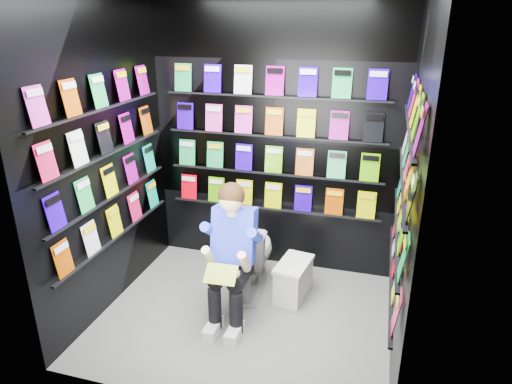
# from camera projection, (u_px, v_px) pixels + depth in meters

# --- Properties ---
(floor) EXTENTS (2.40, 2.40, 0.00)m
(floor) POSITION_uv_depth(u_px,v_px,m) (245.00, 317.00, 3.90)
(floor) COLOR slate
(floor) RESTS_ON ground
(wall_back) EXTENTS (2.40, 0.04, 2.60)m
(wall_back) POSITION_uv_depth(u_px,v_px,m) (275.00, 141.00, 4.33)
(wall_back) COLOR black
(wall_back) RESTS_ON floor
(wall_front) EXTENTS (2.40, 0.04, 2.60)m
(wall_front) POSITION_uv_depth(u_px,v_px,m) (189.00, 227.00, 2.54)
(wall_front) COLOR black
(wall_front) RESTS_ON floor
(wall_left) EXTENTS (0.04, 2.00, 2.60)m
(wall_left) POSITION_uv_depth(u_px,v_px,m) (104.00, 160.00, 3.74)
(wall_left) COLOR black
(wall_left) RESTS_ON floor
(wall_right) EXTENTS (0.04, 2.00, 2.60)m
(wall_right) POSITION_uv_depth(u_px,v_px,m) (410.00, 188.00, 3.12)
(wall_right) COLOR black
(wall_right) RESTS_ON floor
(comics_back) EXTENTS (2.10, 0.06, 1.37)m
(comics_back) POSITION_uv_depth(u_px,v_px,m) (274.00, 141.00, 4.30)
(comics_back) COLOR #C31549
(comics_back) RESTS_ON wall_back
(comics_left) EXTENTS (0.06, 1.70, 1.37)m
(comics_left) POSITION_uv_depth(u_px,v_px,m) (107.00, 160.00, 3.73)
(comics_left) COLOR #C31549
(comics_left) RESTS_ON wall_left
(comics_right) EXTENTS (0.06, 1.70, 1.37)m
(comics_right) POSITION_uv_depth(u_px,v_px,m) (405.00, 187.00, 3.13)
(comics_right) COLOR #C31549
(comics_right) RESTS_ON wall_right
(toilet) EXTENTS (0.46, 0.77, 0.73)m
(toilet) POSITION_uv_depth(u_px,v_px,m) (249.00, 254.00, 4.17)
(toilet) COLOR white
(toilet) RESTS_ON floor
(longbox) EXTENTS (0.29, 0.45, 0.32)m
(longbox) POSITION_uv_depth(u_px,v_px,m) (293.00, 281.00, 4.13)
(longbox) COLOR silver
(longbox) RESTS_ON floor
(longbox_lid) EXTENTS (0.32, 0.48, 0.03)m
(longbox_lid) POSITION_uv_depth(u_px,v_px,m) (294.00, 264.00, 4.07)
(longbox_lid) COLOR silver
(longbox_lid) RESTS_ON longbox
(reader) EXTENTS (0.51, 0.71, 1.27)m
(reader) POSITION_uv_depth(u_px,v_px,m) (235.00, 236.00, 3.70)
(reader) COLOR #1A2BE4
(reader) RESTS_ON toilet
(held_comic) EXTENTS (0.25, 0.16, 0.10)m
(held_comic) POSITION_uv_depth(u_px,v_px,m) (221.00, 274.00, 3.44)
(held_comic) COLOR green
(held_comic) RESTS_ON reader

